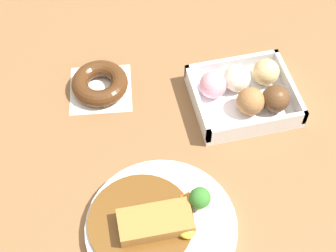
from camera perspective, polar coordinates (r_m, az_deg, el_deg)
ground_plane at (r=0.88m, az=6.32°, el=-5.40°), size 1.60×1.60×0.00m
curry_plate at (r=0.82m, az=-0.87°, el=-11.07°), size 0.24×0.24×0.07m
donut_box at (r=0.96m, az=8.71°, el=3.78°), size 0.19×0.16×0.06m
chocolate_ring_donut at (r=0.98m, az=-7.64°, el=4.71°), size 0.13×0.13×0.03m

